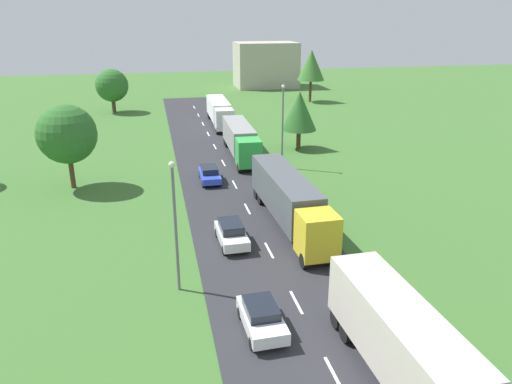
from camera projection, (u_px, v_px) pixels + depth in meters
road at (281, 274)px, 30.83m from camera, size 10.00×140.00×0.06m
lane_marking_centre at (292, 294)px, 28.61m from camera, size 0.16×124.82×0.01m
truck_lead at (412, 354)px, 20.32m from camera, size 2.83×12.59×3.72m
truck_second at (289, 199)px, 37.30m from camera, size 2.84×14.56×3.73m
truck_third at (240, 139)px, 55.51m from camera, size 2.81×13.22×3.49m
truck_fourth at (219, 111)px, 71.43m from camera, size 2.72×13.22×3.43m
car_second at (262, 317)px, 25.12m from camera, size 1.99×3.99×1.46m
car_third at (231, 233)px, 34.60m from camera, size 1.93×4.26×1.59m
car_fourth at (210, 174)px, 47.51m from camera, size 1.81×4.30×1.46m
lamppost_second at (175, 221)px, 27.70m from camera, size 0.36×0.36×7.92m
lamppost_third at (283, 123)px, 50.55m from camera, size 0.36×0.36×8.70m
tree_oak at (299, 111)px, 57.97m from camera, size 4.15×4.15×6.90m
tree_birch at (112, 85)px, 79.99m from camera, size 5.27×5.27×7.03m
tree_maple at (67, 134)px, 44.53m from camera, size 5.39×5.39×7.83m
tree_elm at (311, 65)px, 88.92m from camera, size 4.92×4.92×9.34m
distant_building at (266, 65)px, 108.15m from camera, size 13.17×9.26×9.52m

